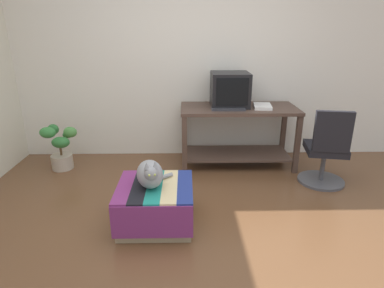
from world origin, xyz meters
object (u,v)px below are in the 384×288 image
(keyboard, at_px, (228,109))
(cat, at_px, (150,174))
(tv_monitor, at_px, (230,90))
(book, at_px, (262,106))
(desk, at_px, (238,126))
(potted_plant, at_px, (60,148))
(ottoman_with_blanket, at_px, (156,205))
(office_chair, at_px, (326,153))

(keyboard, relative_size, cat, 1.00)
(tv_monitor, height_order, book, tv_monitor)
(desk, bearing_deg, potted_plant, -177.14)
(keyboard, distance_m, ottoman_with_blanket, 1.56)
(book, xyz_separation_m, potted_plant, (-2.51, -0.07, -0.51))
(keyboard, distance_m, book, 0.45)
(potted_plant, bearing_deg, office_chair, -8.83)
(ottoman_with_blanket, height_order, potted_plant, potted_plant)
(book, xyz_separation_m, ottoman_with_blanket, (-1.22, -1.31, -0.59))
(keyboard, bearing_deg, cat, -122.33)
(ottoman_with_blanket, bearing_deg, book, 47.10)
(ottoman_with_blanket, distance_m, cat, 0.31)
(keyboard, distance_m, cat, 1.50)
(desk, distance_m, potted_plant, 2.24)
(desk, bearing_deg, cat, -125.44)
(book, height_order, ottoman_with_blanket, book)
(desk, height_order, potted_plant, desk)
(desk, distance_m, ottoman_with_blanket, 1.69)
(keyboard, xyz_separation_m, ottoman_with_blanket, (-0.79, -1.21, -0.59))
(desk, height_order, book, book)
(keyboard, xyz_separation_m, office_chair, (1.05, -0.46, -0.39))
(desk, relative_size, potted_plant, 2.53)
(ottoman_with_blanket, distance_m, potted_plant, 1.79)
(potted_plant, xyz_separation_m, office_chair, (3.12, -0.49, 0.11))
(cat, bearing_deg, office_chair, 10.11)
(desk, height_order, tv_monitor, tv_monitor)
(office_chair, bearing_deg, cat, 32.26)
(desk, distance_m, book, 0.39)
(ottoman_with_blanket, height_order, cat, cat)
(tv_monitor, distance_m, book, 0.45)
(cat, bearing_deg, tv_monitor, 46.93)
(book, bearing_deg, cat, -125.98)
(cat, bearing_deg, book, 34.32)
(book, relative_size, ottoman_with_blanket, 0.45)
(tv_monitor, bearing_deg, potted_plant, -175.15)
(potted_plant, height_order, office_chair, office_chair)
(ottoman_with_blanket, relative_size, cat, 1.67)
(tv_monitor, xyz_separation_m, book, (0.39, -0.12, -0.18))
(ottoman_with_blanket, height_order, office_chair, office_chair)
(keyboard, height_order, office_chair, office_chair)
(desk, relative_size, ottoman_with_blanket, 2.17)
(keyboard, height_order, cat, keyboard)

